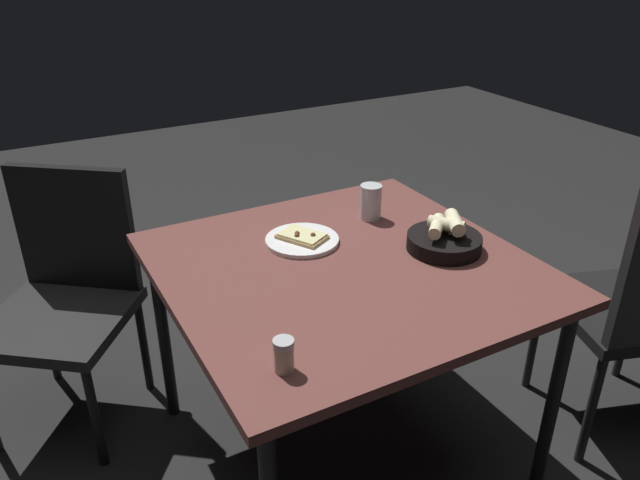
{
  "coord_description": "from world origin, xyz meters",
  "views": [
    {
      "loc": [
        0.81,
        1.33,
        1.57
      ],
      "look_at": [
        0.07,
        -0.03,
        0.79
      ],
      "focal_mm": 34.54,
      "sensor_mm": 36.0,
      "label": 1
    }
  ],
  "objects": [
    {
      "name": "dining_table",
      "position": [
        0.0,
        0.0,
        0.65
      ],
      "size": [
        1.02,
        0.99,
        0.71
      ],
      "color": "brown",
      "rests_on": "ground"
    },
    {
      "name": "bread_basket",
      "position": [
        -0.3,
        0.06,
        0.74
      ],
      "size": [
        0.22,
        0.22,
        0.11
      ],
      "color": "black",
      "rests_on": "dining_table"
    },
    {
      "name": "beer_glass",
      "position": [
        -0.23,
        -0.23,
        0.76
      ],
      "size": [
        0.07,
        0.07,
        0.12
      ],
      "color": "silver",
      "rests_on": "dining_table"
    },
    {
      "name": "pepper_shaker",
      "position": [
        0.36,
        0.35,
        0.74
      ],
      "size": [
        0.05,
        0.05,
        0.08
      ],
      "color": "#BFB299",
      "rests_on": "dining_table"
    },
    {
      "name": "pizza_plate",
      "position": [
        0.05,
        -0.18,
        0.72
      ],
      "size": [
        0.23,
        0.23,
        0.04
      ],
      "color": "white",
      "rests_on": "dining_table"
    },
    {
      "name": "ground",
      "position": [
        0.0,
        0.0,
        0.0
      ],
      "size": [
        8.0,
        8.0,
        0.0
      ],
      "primitive_type": "plane",
      "color": "black"
    },
    {
      "name": "chair_near",
      "position": [
        0.71,
        -0.64,
        0.5
      ],
      "size": [
        0.62,
        0.62,
        0.88
      ],
      "color": "#242424",
      "rests_on": "ground"
    }
  ]
}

